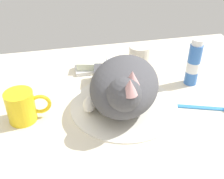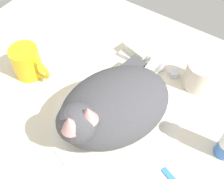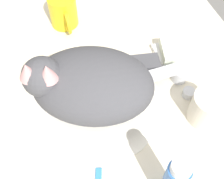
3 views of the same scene
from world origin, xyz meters
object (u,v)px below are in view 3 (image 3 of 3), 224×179
Objects in this scene: coffee_mug at (65,11)px; soap_bar at (171,51)px; rinse_cup at (208,108)px; faucet at (173,75)px; cat at (89,83)px.

soap_bar is (20.14, 21.34, -1.85)cm from coffee_mug.
soap_bar is at bearing 179.21° from rinse_cup.
rinse_cup reaches higher than faucet.
rinse_cup is (11.00, 2.34, 1.29)cm from faucet.
coffee_mug reaches higher than soap_bar.
cat is (-0.55, -19.73, 4.84)cm from faucet.
coffee_mug reaches higher than rinse_cup.
cat reaches higher than faucet.
coffee_mug is at bearing 177.88° from cat.
soap_bar is (-6.87, 2.59, -0.06)cm from faucet.
faucet is 0.39× the size of cat.
cat reaches higher than rinse_cup.
faucet is 1.10× the size of coffee_mug.
cat is 2.85× the size of coffee_mug.
rinse_cup is at bearing 12.03° from faucet.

